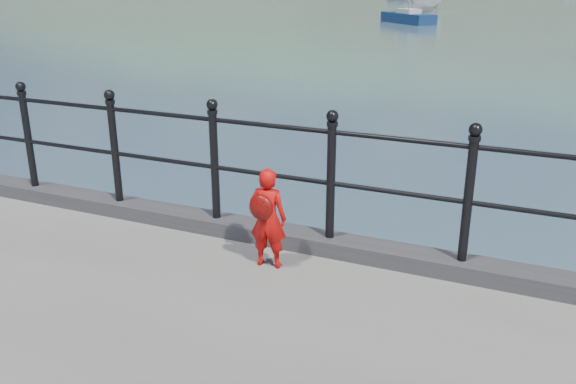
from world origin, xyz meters
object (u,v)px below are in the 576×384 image
at_px(launch_white, 425,1).
at_px(railing, 270,160).
at_px(child, 267,217).
at_px(sailboat_port, 408,18).

bearing_deg(launch_white, railing, -59.61).
relative_size(railing, launch_white, 3.54).
height_order(child, sailboat_port, sailboat_port).
distance_m(railing, launch_white, 54.11).
bearing_deg(sailboat_port, railing, -36.47).
bearing_deg(child, launch_white, -85.97).
distance_m(child, launch_white, 54.63).
relative_size(child, sailboat_port, 0.13).
bearing_deg(launch_white, child, -59.49).
bearing_deg(sailboat_port, child, -36.33).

